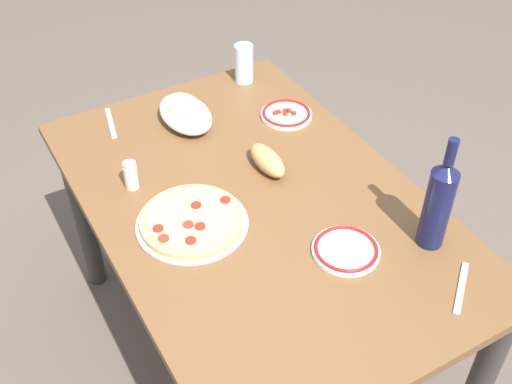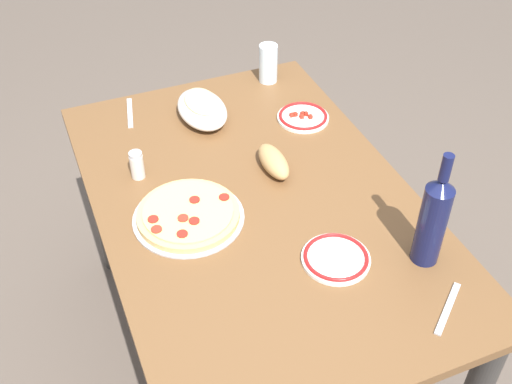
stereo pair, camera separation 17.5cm
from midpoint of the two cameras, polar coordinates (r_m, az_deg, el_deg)
name	(u,v)px [view 1 (the left image)]	position (r m, az deg, el deg)	size (l,w,h in m)	color
ground_plane	(256,351)	(2.31, -2.23, -14.21)	(8.00, 8.00, 0.00)	brown
dining_table	(256,230)	(1.85, -2.71, -3.53)	(1.33, 0.86, 0.72)	brown
pepperoni_pizza	(192,220)	(1.71, -8.73, -2.68)	(0.30, 0.30, 0.03)	#B7B7BC
baked_pasta_dish	(185,112)	(2.07, -8.82, 7.01)	(0.24, 0.15, 0.08)	white
wine_bottle	(438,203)	(1.60, 13.12, -1.09)	(0.07, 0.07, 0.33)	#141942
water_glass	(244,63)	(2.25, -3.36, 11.40)	(0.06, 0.06, 0.14)	silver
side_plate_near	(346,250)	(1.63, 5.05, -5.34)	(0.18, 0.18, 0.02)	white
side_plate_far	(286,114)	(2.09, 0.34, 6.95)	(0.17, 0.17, 0.02)	white
bread_loaf	(267,160)	(1.86, -1.67, 2.75)	(0.16, 0.07, 0.06)	tan
spice_shaker	(131,175)	(1.84, -13.89, 1.36)	(0.04, 0.04, 0.09)	silver
fork_left	(461,288)	(1.60, 15.00, -8.47)	(0.17, 0.02, 0.01)	#B7B7BC
fork_right	(111,123)	(2.13, -15.25, 5.91)	(0.17, 0.02, 0.01)	#B7B7BC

